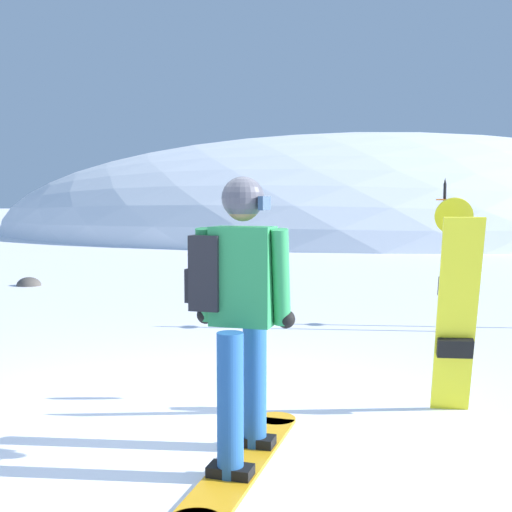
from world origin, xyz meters
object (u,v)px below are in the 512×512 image
Objects in this scene: snowboarder_main at (238,312)px; rock_dark at (29,286)px; piste_marker_near at (444,244)px; spare_snowboard at (456,307)px.

snowboarder_main reaches higher than rock_dark.
snowboarder_main is 9.31m from rock_dark.
piste_marker_near is at bearing -26.54° from rock_dark.
rock_dark is at bearing 153.46° from piste_marker_near.
spare_snowboard is at bearing 35.57° from snowboarder_main.
snowboarder_main reaches higher than spare_snowboard.
spare_snowboard is 3.47× the size of rock_dark.
spare_snowboard is 3.22m from piste_marker_near.
piste_marker_near is at bearing 82.35° from spare_snowboard.
spare_snowboard is at bearing -45.46° from rock_dark.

